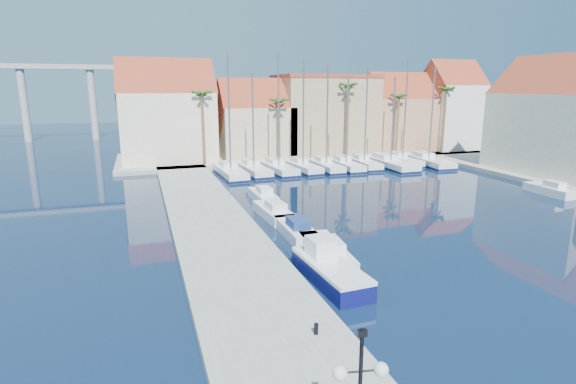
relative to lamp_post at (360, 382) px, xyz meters
The scene contains 32 objects.
ground 11.71m from the lamp_post, 37.26° to the left, with size 260.00×260.00×0.00m, color black.
quay_west 20.53m from the lamp_post, 90.11° to the left, with size 6.00×77.00×0.50m, color gray.
shore_north 58.08m from the lamp_post, 70.92° to the left, with size 54.00×16.00×0.50m, color gray.
lamp_post is the anchor object (origin of this frame).
bollard 7.22m from the lamp_post, 77.10° to the left, with size 0.18×0.18×0.46m, color black.
fishing_boat 13.23m from the lamp_post, 69.81° to the left, with size 2.36×6.14×2.11m.
motorboat_west_0 16.41m from the lamp_post, 69.70° to the left, with size 2.59×6.36×1.40m.
motorboat_west_1 20.74m from the lamp_post, 75.14° to the left, with size 1.83×5.54×1.40m.
motorboat_west_2 25.38m from the lamp_post, 78.36° to the left, with size 2.11×5.69×1.40m.
motorboat_west_3 30.89m from the lamp_post, 79.31° to the left, with size 1.72×5.11×1.40m.
motorboat_east_1 40.81m from the lamp_post, 35.97° to the left, with size 1.66×5.06×1.40m.
sailboat_0 43.24m from the lamp_post, 83.28° to the left, with size 2.82×9.19×13.77m.
sailboat_1 44.49m from the lamp_post, 79.62° to the left, with size 2.95×8.95×11.85m.
sailboat_2 45.05m from the lamp_post, 75.70° to the left, with size 3.05×9.09×14.10m.
sailboat_3 45.75m from the lamp_post, 71.88° to the left, with size 2.91×8.47×13.46m.
sailboat_4 46.50m from the lamp_post, 68.19° to the left, with size 2.19×8.20×12.98m.
sailboat_5 47.57m from the lamp_post, 65.17° to the left, with size 2.41×8.51×11.67m.
sailboat_6 49.18m from the lamp_post, 62.36° to the left, with size 2.65×8.24×12.79m.
sailboat_7 50.00m from the lamp_post, 58.56° to the left, with size 2.89×10.90×11.53m.
sailboat_8 52.47m from the lamp_post, 56.81° to the left, with size 2.21×8.20×13.81m.
sailboat_9 53.15m from the lamp_post, 53.19° to the left, with size 3.52×10.49×12.65m.
building_0 53.93m from the lamp_post, 91.11° to the left, with size 12.30×9.00×13.50m.
building_1 54.96m from the lamp_post, 78.49° to the left, with size 10.30×8.00×11.00m.
building_2 59.13m from the lamp_post, 68.17° to the left, with size 14.20×10.20×11.50m.
building_3 63.69m from the lamp_post, 57.75° to the left, with size 10.30×8.00×12.00m.
building_4 68.18m from the lamp_post, 50.87° to the left, with size 8.30×8.00×14.00m.
building_6 51.36m from the lamp_post, 36.95° to the left, with size 9.00×14.30×13.50m.
palm_0 49.25m from the lamp_post, 86.53° to the left, with size 2.60×2.60×10.15m.
palm_1 50.75m from the lamp_post, 75.13° to the left, with size 2.60×2.60×9.15m.
palm_2 54.37m from the lamp_post, 64.81° to the left, with size 2.60×2.60×11.15m.
palm_3 58.06m from the lamp_post, 57.62° to the left, with size 2.60×2.60×9.65m.
palm_4 62.78m from the lamp_post, 51.41° to the left, with size 2.60×2.60×10.65m.
Camera 1 is at (-13.64, -15.38, 10.23)m, focal length 28.00 mm.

